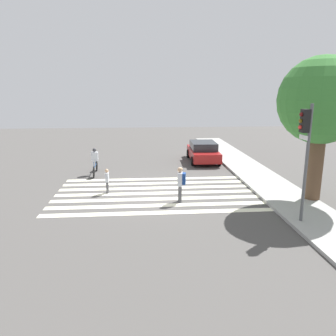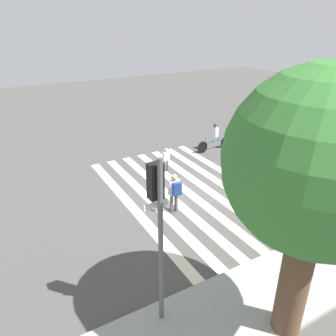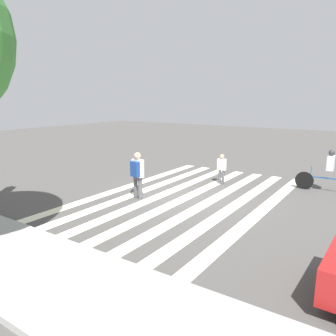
{
  "view_description": "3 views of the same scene",
  "coord_description": "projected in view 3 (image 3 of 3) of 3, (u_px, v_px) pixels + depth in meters",
  "views": [
    {
      "loc": [
        15.83,
        -0.61,
        5.09
      ],
      "look_at": [
        0.2,
        0.62,
        1.35
      ],
      "focal_mm": 35.0,
      "sensor_mm": 36.0,
      "label": 1
    },
    {
      "loc": [
        7.21,
        10.87,
        7.23
      ],
      "look_at": [
        0.61,
        -0.75,
        1.03
      ],
      "focal_mm": 35.0,
      "sensor_mm": 36.0,
      "label": 2
    },
    {
      "loc": [
        -5.79,
        9.79,
        3.5
      ],
      "look_at": [
        0.89,
        -0.11,
        0.95
      ],
      "focal_mm": 35.0,
      "sensor_mm": 36.0,
      "label": 3
    }
  ],
  "objects": [
    {
      "name": "cyclist_near_curb",
      "position": [
        330.0,
        170.0,
        12.28
      ],
      "size": [
        2.43,
        0.41,
        1.64
      ],
      "rotation": [
        0.0,
        0.0,
        0.03
      ],
      "color": "black",
      "rests_on": "ground_plane"
    },
    {
      "name": "sidewalk_curb",
      "position": [
        32.0,
        268.0,
        6.75
      ],
      "size": [
        36.0,
        2.5,
        0.14
      ],
      "color": "#9E9E99",
      "rests_on": "ground_plane"
    },
    {
      "name": "pedestrian_adult_blue_shirt",
      "position": [
        222.0,
        167.0,
        13.53
      ],
      "size": [
        0.35,
        0.19,
        1.26
      ],
      "rotation": [
        0.0,
        0.0,
        3.15
      ],
      "color": "#4C4C51",
      "rests_on": "ground_plane"
    },
    {
      "name": "ground_plane",
      "position": [
        187.0,
        197.0,
        11.84
      ],
      "size": [
        60.0,
        60.0,
        0.0
      ],
      "primitive_type": "plane",
      "color": "#4C4947"
    },
    {
      "name": "crosswalk_stripes",
      "position": [
        187.0,
        197.0,
        11.84
      ],
      "size": [
        5.87,
        10.0,
        0.01
      ],
      "color": "#F2EDCC",
      "rests_on": "ground_plane"
    },
    {
      "name": "pedestrian_child_with_backpack",
      "position": [
        137.0,
        172.0,
        11.47
      ],
      "size": [
        0.49,
        0.44,
        1.66
      ],
      "rotation": [
        0.0,
        0.0,
        2.95
      ],
      "color": "#4C4C51",
      "rests_on": "ground_plane"
    }
  ]
}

